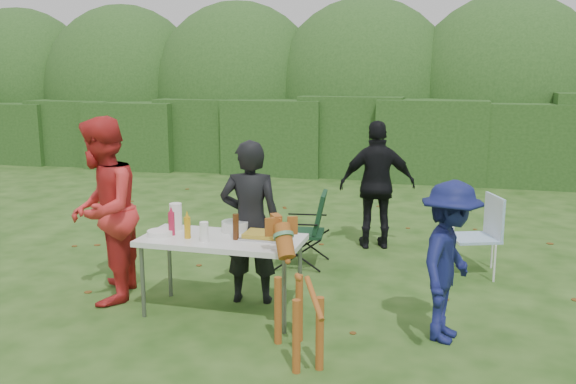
% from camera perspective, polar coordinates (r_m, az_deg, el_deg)
% --- Properties ---
extents(ground, '(80.00, 80.00, 0.00)m').
position_cam_1_polar(ground, '(6.03, -6.80, -10.83)').
color(ground, '#1E4211').
extents(hedge_row, '(22.00, 1.40, 1.70)m').
position_cam_1_polar(hedge_row, '(13.41, 6.01, 5.15)').
color(hedge_row, '#23471C').
rests_on(hedge_row, ground).
extents(shrub_backdrop, '(20.00, 2.60, 3.20)m').
position_cam_1_polar(shrub_backdrop, '(14.93, 7.08, 8.62)').
color(shrub_backdrop, '#3D6628').
rests_on(shrub_backdrop, ground).
extents(folding_table, '(1.50, 0.70, 0.74)m').
position_cam_1_polar(folding_table, '(5.71, -6.21, -4.79)').
color(folding_table, silver).
rests_on(folding_table, ground).
extents(person_cook, '(0.65, 0.49, 1.62)m').
position_cam_1_polar(person_cook, '(5.96, -3.55, -2.83)').
color(person_cook, black).
rests_on(person_cook, ground).
extents(person_red_jacket, '(0.94, 1.06, 1.83)m').
position_cam_1_polar(person_red_jacket, '(6.23, -16.95, -1.67)').
color(person_red_jacket, red).
rests_on(person_red_jacket, ground).
extents(person_black_puffy, '(1.04, 0.64, 1.65)m').
position_cam_1_polar(person_black_puffy, '(7.88, 8.36, 0.65)').
color(person_black_puffy, black).
rests_on(person_black_puffy, ground).
extents(child, '(0.71, 0.99, 1.38)m').
position_cam_1_polar(child, '(5.31, 14.86, -6.33)').
color(child, '#12174E').
rests_on(child, ground).
extents(dog, '(0.91, 1.13, 1.01)m').
position_cam_1_polar(dog, '(4.89, 0.94, -9.74)').
color(dog, '#974E1C').
rests_on(dog, ground).
extents(camping_chair, '(0.63, 0.63, 0.89)m').
position_cam_1_polar(camping_chair, '(7.14, 1.35, -3.44)').
color(camping_chair, '#12341D').
rests_on(camping_chair, ground).
extents(lawn_chair, '(0.69, 0.69, 0.91)m').
position_cam_1_polar(lawn_chair, '(7.17, 16.97, -3.82)').
color(lawn_chair, '#4784BA').
rests_on(lawn_chair, ground).
extents(food_tray, '(0.45, 0.30, 0.02)m').
position_cam_1_polar(food_tray, '(5.64, -2.02, -4.25)').
color(food_tray, '#B7B7BA').
rests_on(food_tray, folding_table).
extents(focaccia_bread, '(0.40, 0.26, 0.04)m').
position_cam_1_polar(focaccia_bread, '(5.63, -2.02, -3.98)').
color(focaccia_bread, '#B2962C').
rests_on(focaccia_bread, food_tray).
extents(mustard_bottle, '(0.06, 0.06, 0.20)m').
position_cam_1_polar(mustard_bottle, '(5.70, -9.39, -3.31)').
color(mustard_bottle, '#CB9216').
rests_on(mustard_bottle, folding_table).
extents(ketchup_bottle, '(0.06, 0.06, 0.22)m').
position_cam_1_polar(ketchup_bottle, '(5.82, -10.84, -2.94)').
color(ketchup_bottle, '#B51B3D').
rests_on(ketchup_bottle, folding_table).
extents(beer_bottle, '(0.06, 0.06, 0.24)m').
position_cam_1_polar(beer_bottle, '(5.59, -4.91, -3.27)').
color(beer_bottle, '#47230F').
rests_on(beer_bottle, folding_table).
extents(paper_towel_roll, '(0.12, 0.12, 0.26)m').
position_cam_1_polar(paper_towel_roll, '(6.02, -10.45, -2.26)').
color(paper_towel_roll, white).
rests_on(paper_towel_roll, folding_table).
extents(cup_stack, '(0.08, 0.08, 0.18)m').
position_cam_1_polar(cup_stack, '(5.57, -7.85, -3.70)').
color(cup_stack, white).
rests_on(cup_stack, folding_table).
extents(pasta_bowl, '(0.26, 0.26, 0.10)m').
position_cam_1_polar(pasta_bowl, '(5.89, -4.98, -3.21)').
color(pasta_bowl, silver).
rests_on(pasta_bowl, folding_table).
extents(plate_stack, '(0.24, 0.24, 0.05)m').
position_cam_1_polar(plate_stack, '(5.85, -11.89, -3.77)').
color(plate_stack, white).
rests_on(plate_stack, folding_table).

